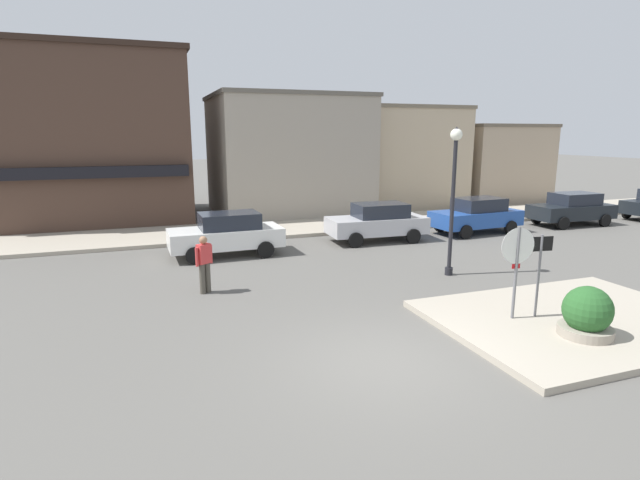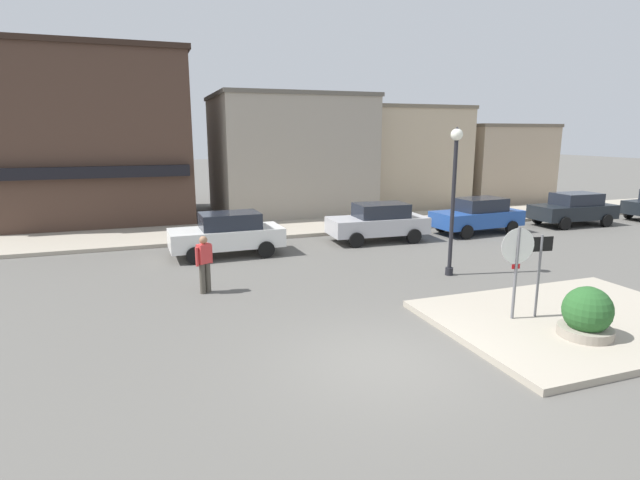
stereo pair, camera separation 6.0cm
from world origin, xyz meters
name	(u,v)px [view 2 (the right image)]	position (x,y,z in m)	size (l,w,h in m)	color
ground_plane	(384,363)	(0.00, 0.00, 0.00)	(160.00, 160.00, 0.00)	#5B5954
sidewalk_corner	(575,321)	(5.12, 0.32, 0.07)	(6.40, 4.80, 0.15)	#A89E8C
kerb_far	(244,231)	(0.00, 13.81, 0.07)	(80.00, 4.00, 0.15)	#A89E8C
stop_sign	(517,261)	(3.69, 0.79, 1.52)	(0.81, 0.13, 2.30)	slate
one_way_sign	(539,267)	(4.28, 0.71, 1.33)	(0.60, 0.10, 2.10)	slate
planter	(587,317)	(4.43, -0.57, 0.56)	(1.10, 1.10, 1.23)	gray
lamp_post	(454,180)	(4.69, 4.81, 2.96)	(0.36, 0.36, 4.54)	black
parked_car_nearest	(227,233)	(-1.40, 9.72, 0.81)	(4.04, 1.96, 1.56)	white
parked_car_second	(378,222)	(4.81, 10.10, 0.81)	(4.07, 2.01, 1.56)	#B7B7BC
parked_car_third	(478,215)	(9.71, 10.16, 0.81)	(4.12, 2.11, 1.56)	#234C9E
parked_car_fourth	(574,209)	(15.27, 10.24, 0.81)	(4.04, 1.96, 1.56)	black
pedestrian_crossing_near	(204,262)	(-2.71, 5.57, 0.87)	(0.52, 0.37, 1.61)	#4C473D
building_corner_shop	(94,138)	(-6.29, 19.92, 4.11)	(9.12, 8.71, 8.22)	#473328
building_storefront_left_near	(288,155)	(3.56, 18.92, 3.19)	(8.04, 7.19, 6.36)	#9E9384
building_storefront_left_mid	(405,157)	(10.98, 19.09, 2.96)	(6.25, 5.32, 5.90)	tan
building_storefront_right_near	(494,163)	(17.59, 19.19, 2.46)	(5.83, 5.38, 4.91)	tan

